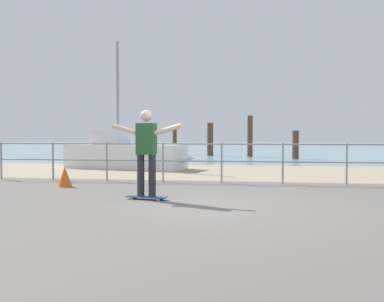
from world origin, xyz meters
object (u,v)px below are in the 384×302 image
Objects in this scene: skateboarder at (146,148)px; sailboat at (129,155)px; skateboard at (147,197)px; traffic_cone at (65,177)px.

sailboat is at bearing 109.70° from skateboarder.
sailboat is 6.16× the size of skateboard.
skateboard is 2.98m from traffic_cone.
skateboarder is at bearing -34.32° from traffic_cone.
skateboard is at bearing -34.32° from traffic_cone.
traffic_cone is at bearing -88.74° from sailboat.
sailboat is 7.66m from skateboard.
skateboard is at bearing -70.30° from sailboat.
sailboat is at bearing 109.70° from skateboard.
skateboarder is 3.30× the size of traffic_cone.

